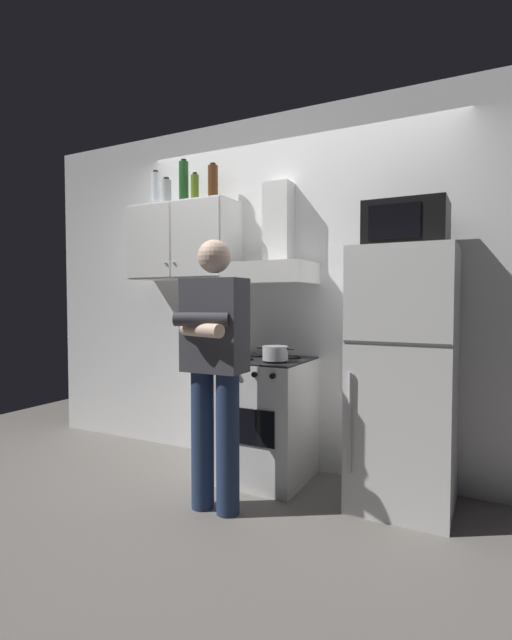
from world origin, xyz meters
name	(u,v)px	position (x,y,z in m)	size (l,w,h in m)	color
ground_plane	(256,492)	(0.00, 0.00, 0.00)	(7.00, 7.00, 0.00)	slate
back_wall_tiled	(292,291)	(0.00, 0.60, 1.35)	(4.80, 0.10, 2.70)	white
upper_cabinet	(183,242)	(-0.85, 0.37, 1.75)	(0.90, 0.37, 0.60)	white
stove_oven	(266,419)	(-0.05, 0.25, 0.43)	(0.60, 0.62, 0.87)	white
range_hood	(273,257)	(-0.05, 0.38, 1.60)	(0.60, 0.44, 0.75)	white
refrigerator	(404,378)	(0.90, 0.25, 0.80)	(0.60, 0.62, 1.60)	silver
microwave	(406,225)	(0.90, 0.27, 1.74)	(0.48, 0.37, 0.28)	black
person_standing	(214,363)	(-0.10, -0.36, 0.90)	(0.38, 0.33, 1.64)	navy
cooking_pot	(275,353)	(0.08, 0.13, 0.92)	(0.27, 0.17, 0.10)	#B7BABF
bottle_olive_oil	(195,188)	(-0.72, 0.35, 2.16)	(0.06, 0.06, 0.23)	#4C6B19
bottle_vodka_clear	(156,190)	(-1.14, 0.39, 2.20)	(0.07, 0.07, 0.31)	silver
bottle_canister_steel	(166,193)	(-1.00, 0.36, 2.16)	(0.08, 0.08, 0.23)	#B2B5BA
bottle_rum_dark	(213,183)	(-0.59, 0.41, 2.19)	(0.08, 0.08, 0.30)	#47230F
bottle_wine_green	(184,183)	(-0.85, 0.38, 2.22)	(0.08, 0.08, 0.36)	#19471E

